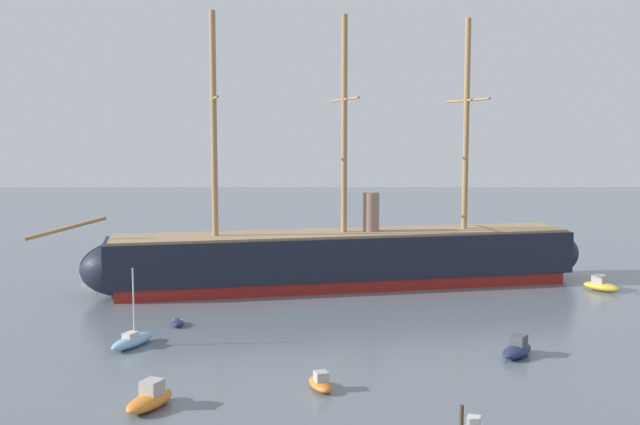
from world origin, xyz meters
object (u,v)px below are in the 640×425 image
Objects in this scene: motorboat_far_right at (601,285)px; mooring_piling_nearest at (461,422)px; motorboat_near_centre at (320,383)px; motorboat_far_left at (95,276)px; motorboat_mid_right at (517,349)px; motorboat_foreground_left at (150,399)px; sailboat_mid_left at (133,340)px; dinghy_distant_centre at (346,270)px; tall_ship at (344,258)px; dinghy_alongside_bow at (177,323)px.

motorboat_far_right is 2.06× the size of mooring_piling_nearest.
motorboat_far_left is at bearing 124.70° from motorboat_near_centre.
motorboat_foreground_left is at bearing -157.37° from motorboat_mid_right.
mooring_piling_nearest is at bearing -39.09° from sailboat_mid_left.
motorboat_foreground_left is at bearing -162.35° from motorboat_near_centre.
motorboat_far_left is (-43.47, 31.60, -0.02)m from motorboat_mid_right.
motorboat_mid_right reaches higher than dinghy_distant_centre.
tall_ship is 14.61× the size of motorboat_far_right.
motorboat_near_centre is at bearing -34.25° from sailboat_mid_left.
motorboat_mid_right reaches higher than dinghy_alongside_bow.
tall_ship reaches higher than mooring_piling_nearest.
motorboat_mid_right is at bearing -18.65° from dinghy_alongside_bow.
motorboat_far_left is at bearing 126.45° from mooring_piling_nearest.
dinghy_alongside_bow is (-16.37, -17.91, -3.11)m from tall_ship.
motorboat_far_right reaches higher than dinghy_distant_centre.
mooring_piling_nearest is (19.83, -5.31, 0.42)m from motorboat_foreground_left.
dinghy_distant_centre is at bearing 86.14° from tall_ship.
motorboat_mid_right is at bearing 65.31° from mooring_piling_nearest.
mooring_piling_nearest reaches higher than motorboat_near_centre.
dinghy_distant_centre is (-12.56, 36.89, -0.36)m from motorboat_mid_right.
motorboat_mid_right is at bearing 22.63° from motorboat_foreground_left.
motorboat_mid_right is 1.67× the size of dinghy_alongside_bow.
sailboat_mid_left is 1.55× the size of motorboat_far_left.
motorboat_near_centre is 44.89m from dinghy_distant_centre.
motorboat_foreground_left is 1.10× the size of motorboat_far_left.
motorboat_near_centre is 12.30m from mooring_piling_nearest.
sailboat_mid_left is at bearing 140.91° from mooring_piling_nearest.
dinghy_distant_centre is at bearing 59.98° from sailboat_mid_left.
motorboat_mid_right is 53.74m from motorboat_far_left.
dinghy_distant_centre is at bearing 72.78° from motorboat_foreground_left.
sailboat_mid_left is 39.11m from dinghy_distant_centre.
dinghy_alongside_bow is at bearing -57.22° from motorboat_far_left.
sailboat_mid_left is at bearing 107.50° from motorboat_foreground_left.
tall_ship is at bearing 69.93° from motorboat_foreground_left.
motorboat_foreground_left is (-14.38, -39.36, -2.76)m from tall_ship.
motorboat_near_centre is (11.41, 3.63, -0.17)m from motorboat_foreground_left.
motorboat_mid_right is (27.55, 11.49, -0.03)m from motorboat_foreground_left.
motorboat_foreground_left is at bearing -107.22° from dinghy_distant_centre.
dinghy_distant_centre is (3.58, 44.74, -0.23)m from motorboat_near_centre.
dinghy_alongside_bow is at bearing 95.30° from motorboat_foreground_left.
motorboat_mid_right is (13.17, -27.88, -2.79)m from tall_ship.
motorboat_foreground_left reaches higher than dinghy_alongside_bow.
sailboat_mid_left is at bearing -120.02° from dinghy_distant_centre.
tall_ship reaches higher than motorboat_foreground_left.
motorboat_near_centre reaches higher than dinghy_distant_centre.
tall_ship reaches higher than dinghy_distant_centre.
motorboat_far_right is (29.32, -2.62, -2.78)m from tall_ship.
motorboat_mid_right is 31.18m from dinghy_alongside_bow.
dinghy_alongside_bow is 31.82m from dinghy_distant_centre.
motorboat_near_centre is 1.34× the size of dinghy_alongside_bow.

